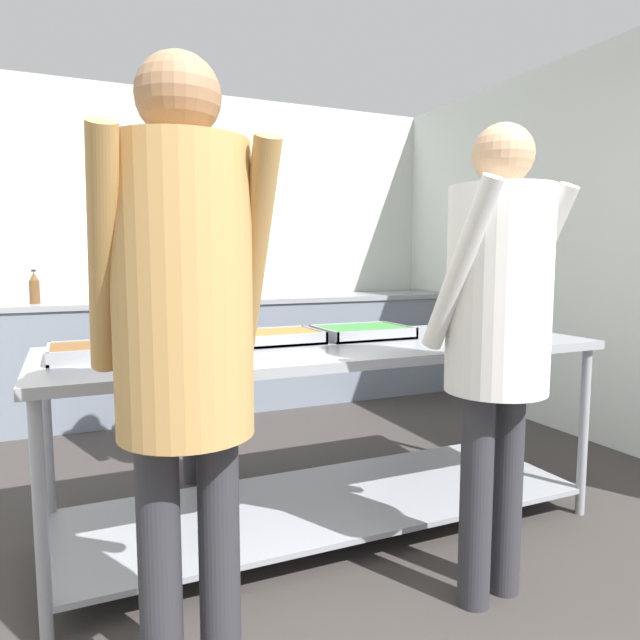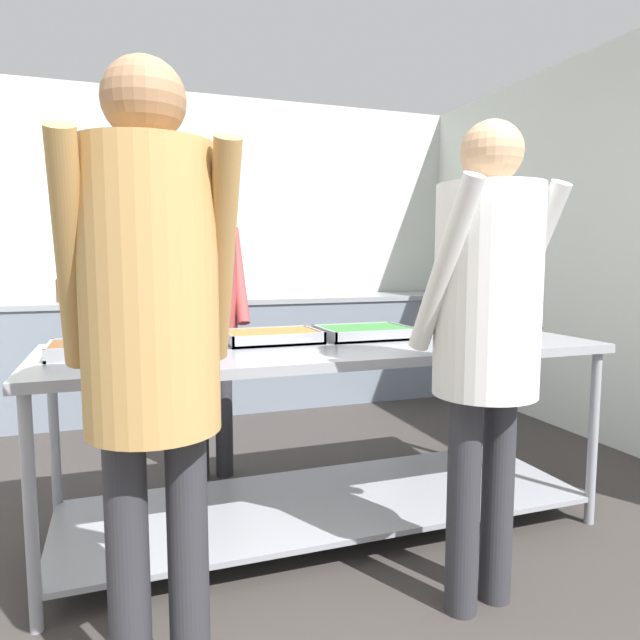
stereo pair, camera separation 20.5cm
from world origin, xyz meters
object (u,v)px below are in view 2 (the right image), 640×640
Objects in this scene: guest_serving_right at (151,322)px; serving_tray_greens at (365,333)px; serving_tray_vegetables at (109,348)px; sauce_pan at (494,336)px; serving_tray_roast at (272,337)px; broccoli_bowl at (195,337)px; cook_behind_counter at (209,300)px; guest_serving_left at (487,315)px; plate_stack at (498,325)px; water_bottle at (61,287)px.

serving_tray_greens is at bearing 43.70° from guest_serving_right.
sauce_pan is (1.62, -0.31, 0.02)m from serving_tray_vegetables.
sauce_pan is at bearing -24.46° from serving_tray_roast.
cook_behind_counter reaches higher than broccoli_bowl.
serving_tray_roast is at bearing 120.69° from guest_serving_left.
guest_serving_right is (-0.24, -1.07, 0.19)m from broccoli_bowl.
guest_serving_left reaches higher than serving_tray_greens.
broccoli_bowl is at bearing 77.39° from guest_serving_right.
guest_serving_left is at bearing -128.96° from sauce_pan.
broccoli_bowl reaches higher than serving_tray_greens.
plate_stack is at bearing 1.71° from serving_tray_greens.
broccoli_bowl is 0.50× the size of sauce_pan.
serving_tray_roast is 0.99× the size of serving_tray_greens.
serving_tray_roast is 1.18m from guest_serving_right.
broccoli_bowl is at bearing -70.80° from water_bottle.
guest_serving_left reaches higher than sauce_pan.
water_bottle is at bearing 109.20° from broccoli_bowl.
broccoli_bowl is 2.22m from water_bottle.
sauce_pan is 3.25m from water_bottle.
serving_tray_vegetables is 2.29m from water_bottle.
serving_tray_vegetables is at bearing -175.22° from serving_tray_greens.
water_bottle is (-0.89, 1.50, 0.02)m from cook_behind_counter.
sauce_pan is 1.62m from guest_serving_right.
sauce_pan is at bearing -44.17° from cook_behind_counter.
guest_serving_right is at bearing -173.96° from guest_serving_left.
plate_stack is 0.96× the size of water_bottle.
cook_behind_counter is (0.40, 1.66, -0.07)m from guest_serving_right.
serving_tray_roast is at bearing -74.01° from cook_behind_counter.
sauce_pan reaches higher than serving_tray_greens.
guest_serving_left is at bearing -47.49° from broccoli_bowl.
guest_serving_left is at bearing -65.13° from cook_behind_counter.
water_bottle is at bearing 98.78° from guest_serving_right.
serving_tray_vegetables is 1.06× the size of serving_tray_roast.
water_bottle is at bearing 116.49° from serving_tray_roast.
serving_tray_greens is 0.79m from plate_stack.
plate_stack is at bearing 51.46° from sauce_pan.
guest_serving_right is at bearing -102.61° from broccoli_bowl.
cook_behind_counter is at bearing 76.56° from guest_serving_right.
cook_behind_counter is at bearing 75.08° from broccoli_bowl.
broccoli_bowl is 0.78× the size of water_bottle.
plate_stack is (1.26, 0.02, 0.00)m from serving_tray_roast.
broccoli_bowl is at bearing 159.21° from sauce_pan.
guest_serving_right is (-0.59, -1.01, 0.20)m from serving_tray_roast.
guest_serving_right is at bearing -81.22° from water_bottle.
serving_tray_greens is 1.82× the size of plate_stack.
guest_serving_right reaches higher than cook_behind_counter.
sauce_pan reaches higher than serving_tray_vegetables.
guest_serving_right is at bearing -120.09° from serving_tray_roast.
plate_stack is 0.15× the size of cook_behind_counter.
serving_tray_vegetables is 0.40m from broccoli_bowl.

